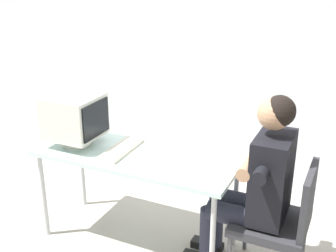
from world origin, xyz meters
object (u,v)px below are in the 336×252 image
Objects in this scene: crt_monitor at (75,117)px; person_seated at (257,180)px; office_chair at (282,218)px; keyboard at (122,149)px; desk at (137,160)px.

crt_monitor is 1.39m from person_seated.
person_seated is (-0.18, 0.00, 0.23)m from office_chair.
office_chair is at bearing 1.57° from keyboard.
keyboard is at bearing 5.38° from crt_monitor.
office_chair is at bearing 0.95° from desk.
desk is at bearing 7.16° from keyboard.
crt_monitor is at bearing -174.62° from keyboard.
person_seated reaches higher than crt_monitor.
office_chair is at bearing -0.00° from person_seated.
person_seated is (1.37, 0.07, -0.25)m from crt_monitor.
desk is 3.89× the size of crt_monitor.
office_chair is 0.29m from person_seated.
office_chair reaches higher than desk.
office_chair is (1.06, 0.02, -0.21)m from desk.
office_chair reaches higher than keyboard.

